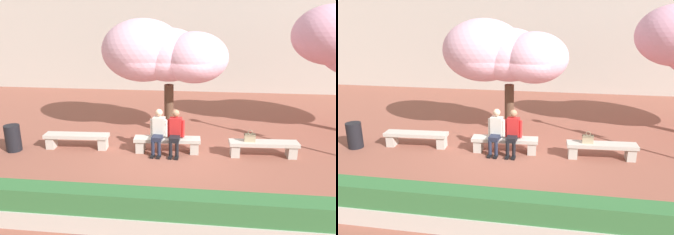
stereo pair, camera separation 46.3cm
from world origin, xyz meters
The scene contains 11 objects.
ground_plane centered at (0.00, 0.00, 0.00)m, with size 100.00×100.00×0.00m, color #8E5142.
building_facade centered at (0.00, 10.26, 4.55)m, with size 28.00×4.00×9.09m, color #B7B2A8.
stone_bench_west_end centered at (-2.72, 0.00, 0.31)m, with size 1.93×0.52×0.45m.
stone_bench_near_west centered at (0.00, 0.00, 0.31)m, with size 1.93×0.52×0.45m.
stone_bench_center centered at (2.72, 0.00, 0.31)m, with size 1.93×0.52×0.45m.
person_seated_left centered at (-0.25, -0.05, 0.70)m, with size 0.51×0.71×1.29m.
person_seated_right centered at (0.24, -0.05, 0.70)m, with size 0.51×0.69×1.29m.
handbag centered at (2.32, -0.02, 0.58)m, with size 0.30×0.15×0.34m.
cherry_tree_main centered at (-0.32, 1.66, 2.66)m, with size 4.03×2.52×3.76m.
planter_hedge_foreground centered at (0.00, -3.69, 0.39)m, with size 12.14×0.50×0.80m.
trash_bin centered at (-4.51, -0.38, 0.39)m, with size 0.44×0.44×0.78m, color black.
Camera 1 is at (1.03, -8.78, 3.79)m, focal length 35.00 mm.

